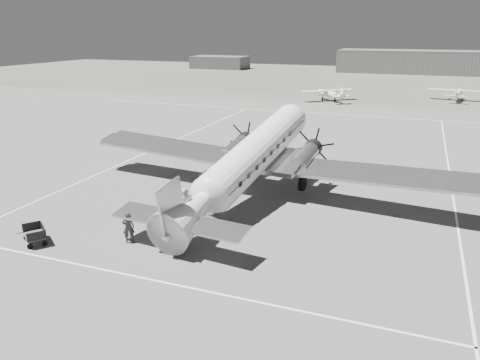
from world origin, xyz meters
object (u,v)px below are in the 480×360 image
Objects in this scene: hangar_main at (411,62)px; baggage_cart_far at (35,235)px; ground_crew at (128,227)px; dc3_airliner at (249,161)px; baggage_cart_near at (160,217)px; light_plane_right at (458,95)px; shed_secondary at (220,62)px; light_plane_left at (329,95)px; ramp_agent at (175,207)px; passenger at (185,201)px.

hangar_main reaches higher than baggage_cart_far.
dc3_airliner is at bearing -148.21° from ground_crew.
ground_crew is at bearing -117.60° from baggage_cart_near.
light_plane_right reaches higher than baggage_cart_near.
shed_secondary is 78.01m from light_plane_left.
light_plane_right reaches higher than ramp_agent.
baggage_cart_near is 1.00× the size of passenger.
ground_crew is 1.06× the size of passenger.
ground_crew is at bearing -95.34° from hangar_main.
dc3_airliner reaches higher than ground_crew.
hangar_main is at bearing 119.89° from baggage_cart_far.
light_plane_right is (70.16, -52.70, -0.87)m from shed_secondary.
light_plane_left is at bearing 100.27° from dc3_airliner.
dc3_airliner reaches higher than light_plane_right.
ramp_agent is 0.93× the size of passenger.
shed_secondary reaches higher than ramp_agent.
shed_secondary is 0.56× the size of dc3_airliner.
light_plane_right is at bearing -6.20° from ramp_agent.
dc3_airliner is at bearing -93.71° from hangar_main.
hangar_main is 131.08m from ground_crew.
light_plane_left reaches higher than baggage_cart_near.
dc3_airliner is 17.02× the size of baggage_cart_near.
baggage_cart_near is 1.00× the size of baggage_cart_far.
baggage_cart_near is (-21.93, -69.74, -0.59)m from light_plane_right.
shed_secondary is at bearing -103.36° from ground_crew.
shed_secondary is 8.97× the size of ground_crew.
shed_secondary reaches higher than light_plane_left.
hangar_main is at bearing -129.55° from ground_crew.
hangar_main is 125.49m from passenger.
hangar_main is 22.18× the size of baggage_cart_near.
light_plane_left is 6.10× the size of ramp_agent.
passenger is at bearing -121.87° from dc3_airliner.
baggage_cart_far is 1.08× the size of ramp_agent.
dc3_airliner is at bearing -127.49° from light_plane_left.
passenger is at bearing -134.71° from ground_crew.
light_plane_left reaches higher than ground_crew.
ramp_agent is at bearing -95.12° from hangar_main.
shed_secondary reaches higher than ground_crew.
light_plane_left is 5.66× the size of baggage_cart_far.
baggage_cart_far is 1.00× the size of passenger.
light_plane_left is 23.60m from light_plane_right.
light_plane_left is (48.20, -61.33, -0.89)m from shed_secondary.
passenger is (-11.17, -124.97, -2.35)m from hangar_main.
dc3_airliner reaches higher than shed_secondary.
light_plane_right is at bearing 80.14° from dc3_airliner.
shed_secondary is 134.52m from baggage_cart_far.
passenger is (0.13, 1.21, 0.07)m from ramp_agent.
light_plane_right is 5.72× the size of baggage_cart_far.
dc3_airliner is at bearing 39.89° from baggage_cart_near.
ground_crew is (-12.19, -130.49, -2.30)m from hangar_main.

